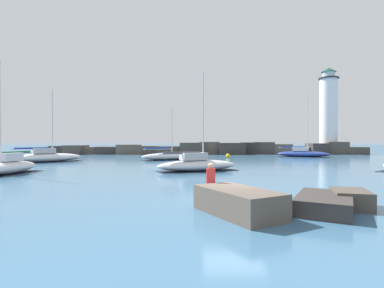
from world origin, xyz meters
The scene contains 12 objects.
ground_plane centered at (0.00, 0.00, 0.00)m, with size 600.00×600.00×0.00m, color #3D6B8E.
open_sea_beyond centered at (0.00, 106.42, 0.00)m, with size 400.00×116.00×0.01m.
breakwater_jetty centered at (1.33, 46.62, 0.99)m, with size 61.94×6.99×2.43m.
lighthouse centered at (25.71, 47.54, 7.70)m, with size 4.56×4.56×17.32m.
foreground_rocks centered at (1.79, -1.54, 0.39)m, with size 7.08×4.30×0.92m.
sailboat_moored_0 centered at (-19.76, 24.57, 0.64)m, with size 7.78×7.44×9.09m.
sailboat_moored_1 centered at (-1.28, 13.57, 0.58)m, with size 7.66×4.98×8.67m.
sailboat_moored_2 centered at (-5.00, 28.53, 0.52)m, with size 7.68×5.78×7.23m.
sailboat_moored_3 centered at (16.41, 36.24, 0.59)m, with size 8.48×5.68×10.93m.
sailboat_moored_4 centered at (-16.47, 11.05, 0.61)m, with size 3.19×6.78×8.81m.
mooring_buoy_orange_near centered at (3.82, 33.39, 0.34)m, with size 0.67×0.67×0.87m.
person_on_rocks centered at (-0.94, -0.15, 0.97)m, with size 0.36×0.23×1.73m.
Camera 1 is at (-1.71, -12.55, 2.65)m, focal length 28.00 mm.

